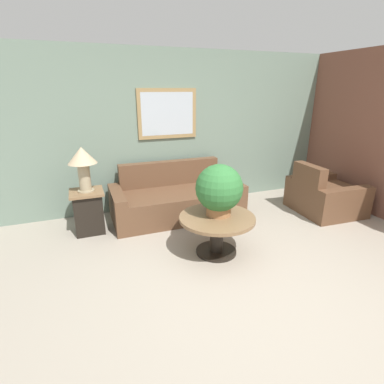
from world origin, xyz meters
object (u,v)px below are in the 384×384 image
(coffee_table, at_px, (217,227))
(potted_plant_on_table, at_px, (219,189))
(side_table, at_px, (89,211))
(table_lamp, at_px, (82,161))
(armchair, at_px, (324,196))
(couch_main, at_px, (176,200))

(coffee_table, height_order, potted_plant_on_table, potted_plant_on_table)
(potted_plant_on_table, bearing_deg, side_table, 142.67)
(table_lamp, bearing_deg, armchair, -9.49)
(couch_main, xyz_separation_m, potted_plant_on_table, (0.15, -1.26, 0.56))
(armchair, height_order, coffee_table, armchair)
(armchair, bearing_deg, side_table, 83.41)
(armchair, xyz_separation_m, side_table, (-3.74, 0.63, 0.04))
(coffee_table, height_order, table_lamp, table_lamp)
(coffee_table, bearing_deg, potted_plant_on_table, 52.08)
(couch_main, height_order, potted_plant_on_table, potted_plant_on_table)
(side_table, xyz_separation_m, table_lamp, (-0.00, 0.00, 0.74))
(couch_main, distance_m, side_table, 1.37)
(armchair, bearing_deg, table_lamp, 83.41)
(coffee_table, bearing_deg, couch_main, 94.52)
(coffee_table, xyz_separation_m, side_table, (-1.47, 1.20, -0.04))
(armchair, height_order, potted_plant_on_table, potted_plant_on_table)
(side_table, bearing_deg, table_lamp, 180.00)
(coffee_table, relative_size, side_table, 1.51)
(side_table, distance_m, potted_plant_on_table, 1.97)
(table_lamp, bearing_deg, couch_main, 4.58)
(couch_main, relative_size, armchair, 1.97)
(coffee_table, bearing_deg, armchair, 14.31)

